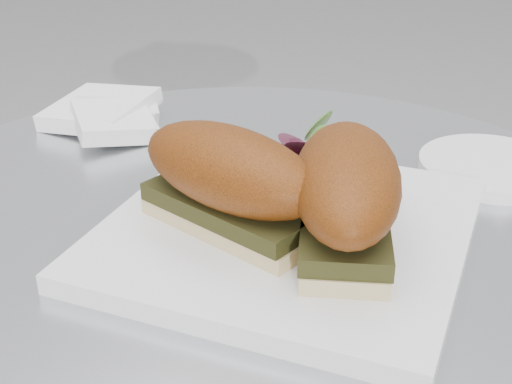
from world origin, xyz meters
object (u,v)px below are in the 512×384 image
Objects in this scene: sandwich_right at (346,191)px; saucer at (491,167)px; sandwich_left at (230,179)px; plate at (288,231)px.

saucer is at bearing 139.78° from sandwich_right.
sandwich_left reaches higher than saucer.
plate is 0.07m from sandwich_right.
plate is at bearing 52.82° from sandwich_left.
saucer is at bearing 69.82° from sandwich_left.
sandwich_left is at bearing -134.38° from plate.
sandwich_right is 1.38× the size of saucer.
saucer is (0.13, 0.25, -0.05)m from sandwich_left.
plate is at bearing -114.13° from saucer.
sandwich_right is at bearing -1.76° from plate.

